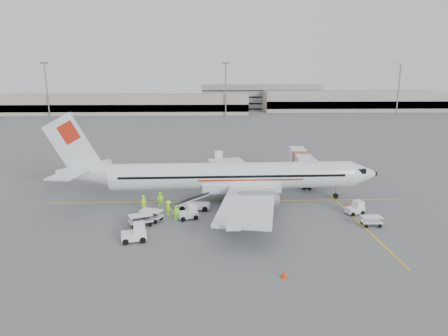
{
  "coord_description": "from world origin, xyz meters",
  "views": [
    {
      "loc": [
        -1.71,
        -44.47,
        14.62
      ],
      "look_at": [
        0.0,
        2.0,
        3.8
      ],
      "focal_mm": 30.0,
      "sensor_mm": 36.0,
      "label": 1
    }
  ],
  "objects_px": {
    "tug_fore": "(355,208)",
    "tug_mid": "(188,212)",
    "belt_loader": "(194,199)",
    "tug_aft": "(134,233)",
    "aircraft": "(232,158)",
    "jet_bridge": "(301,166)"
  },
  "relations": [
    {
      "from": "aircraft",
      "to": "jet_bridge",
      "type": "height_order",
      "value": "aircraft"
    },
    {
      "from": "aircraft",
      "to": "tug_fore",
      "type": "bearing_deg",
      "value": -23.45
    },
    {
      "from": "jet_bridge",
      "to": "belt_loader",
      "type": "height_order",
      "value": "jet_bridge"
    },
    {
      "from": "aircraft",
      "to": "tug_mid",
      "type": "xyz_separation_m",
      "value": [
        -5.2,
        -6.39,
        -4.62
      ]
    },
    {
      "from": "tug_fore",
      "to": "tug_mid",
      "type": "relative_size",
      "value": 0.94
    },
    {
      "from": "belt_loader",
      "to": "tug_fore",
      "type": "relative_size",
      "value": 2.45
    },
    {
      "from": "belt_loader",
      "to": "tug_mid",
      "type": "xyz_separation_m",
      "value": [
        -0.57,
        -3.01,
        -0.5
      ]
    },
    {
      "from": "belt_loader",
      "to": "tug_mid",
      "type": "height_order",
      "value": "belt_loader"
    },
    {
      "from": "tug_fore",
      "to": "belt_loader",
      "type": "bearing_deg",
      "value": 154.72
    },
    {
      "from": "tug_mid",
      "to": "aircraft",
      "type": "bearing_deg",
      "value": 32.03
    },
    {
      "from": "tug_aft",
      "to": "belt_loader",
      "type": "bearing_deg",
      "value": 45.95
    },
    {
      "from": "tug_mid",
      "to": "tug_aft",
      "type": "bearing_deg",
      "value": -148.44
    },
    {
      "from": "belt_loader",
      "to": "aircraft",
      "type": "bearing_deg",
      "value": 39.22
    },
    {
      "from": "belt_loader",
      "to": "tug_aft",
      "type": "xyz_separation_m",
      "value": [
        -5.27,
        -8.69,
        -0.42
      ]
    },
    {
      "from": "aircraft",
      "to": "tug_fore",
      "type": "height_order",
      "value": "aircraft"
    },
    {
      "from": "belt_loader",
      "to": "tug_fore",
      "type": "xyz_separation_m",
      "value": [
        18.12,
        -2.18,
        -0.54
      ]
    },
    {
      "from": "belt_loader",
      "to": "tug_mid",
      "type": "relative_size",
      "value": 2.31
    },
    {
      "from": "aircraft",
      "to": "belt_loader",
      "type": "height_order",
      "value": "aircraft"
    },
    {
      "from": "tug_fore",
      "to": "jet_bridge",
      "type": "bearing_deg",
      "value": 80.53
    },
    {
      "from": "belt_loader",
      "to": "tug_fore",
      "type": "height_order",
      "value": "belt_loader"
    },
    {
      "from": "tug_fore",
      "to": "tug_mid",
      "type": "xyz_separation_m",
      "value": [
        -18.68,
        -0.83,
        0.04
      ]
    },
    {
      "from": "jet_bridge",
      "to": "tug_mid",
      "type": "bearing_deg",
      "value": -129.87
    }
  ]
}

